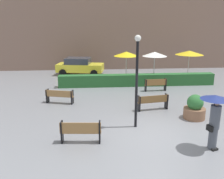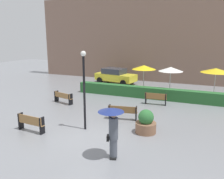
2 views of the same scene
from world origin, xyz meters
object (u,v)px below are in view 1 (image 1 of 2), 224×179
object	(u,v)px
bench_far_left	(59,95)
planter_pot	(195,108)
parked_car	(80,66)
pedestrian_with_umbrella	(215,114)
patio_umbrella_white	(155,54)
bench_near_left	(81,131)
lamp_post	(137,73)
patio_umbrella_yellow_far	(189,53)
bench_back_row	(156,84)
patio_umbrella_yellow	(126,54)
bench_mid_center	(153,101)

from	to	relation	value
bench_far_left	planter_pot	size ratio (longest dim) A/B	1.38
planter_pot	parked_car	distance (m)	12.98
pedestrian_with_umbrella	patio_umbrella_white	size ratio (longest dim) A/B	0.88
bench_near_left	patio_umbrella_white	xyz separation A→B (m)	(5.50, 10.22, 1.73)
lamp_post	patio_umbrella_yellow_far	world-z (taller)	lamp_post
bench_far_left	planter_pot	distance (m)	7.68
pedestrian_with_umbrella	patio_umbrella_white	world-z (taller)	patio_umbrella_white
patio_umbrella_yellow_far	patio_umbrella_white	bearing A→B (deg)	-158.64
bench_near_left	bench_far_left	xyz separation A→B (m)	(-1.47, 5.19, -0.04)
bench_back_row	patio_umbrella_white	size ratio (longest dim) A/B	0.65
bench_far_left	parked_car	xyz separation A→B (m)	(0.84, 8.38, 0.33)
bench_back_row	planter_pot	distance (m)	5.30
lamp_post	planter_pot	bearing A→B (deg)	14.18
patio_umbrella_white	bench_near_left	bearing A→B (deg)	-118.29
bench_near_left	patio_umbrella_white	size ratio (longest dim) A/B	0.68
bench_back_row	parked_car	distance (m)	8.30
pedestrian_with_umbrella	patio_umbrella_yellow	xyz separation A→B (m)	(-1.75, 11.26, 0.85)
lamp_post	patio_umbrella_yellow_far	size ratio (longest dim) A/B	1.77
lamp_post	patio_umbrella_white	distance (m)	9.34
patio_umbrella_yellow	lamp_post	bearing A→B (deg)	-94.95
lamp_post	bench_near_left	bearing A→B (deg)	-150.51
bench_far_left	bench_back_row	distance (m)	6.81
bench_far_left	bench_back_row	world-z (taller)	bench_back_row
bench_mid_center	patio_umbrella_yellow	size ratio (longest dim) A/B	0.72
bench_mid_center	parked_car	size ratio (longest dim) A/B	0.40
bench_far_left	parked_car	world-z (taller)	parked_car
patio_umbrella_yellow	parked_car	size ratio (longest dim) A/B	0.55
patio_umbrella_white	patio_umbrella_yellow	bearing A→B (deg)	176.35
parked_car	planter_pot	bearing A→B (deg)	-61.31
patio_umbrella_yellow	patio_umbrella_white	xyz separation A→B (m)	(2.26, -0.14, -0.02)
bench_near_left	pedestrian_with_umbrella	size ratio (longest dim) A/B	0.77
lamp_post	patio_umbrella_yellow_far	xyz separation A→B (m)	(6.41, 10.15, -0.37)
bench_back_row	planter_pot	xyz separation A→B (m)	(0.64, -5.26, 0.03)
planter_pot	patio_umbrella_yellow_far	distance (m)	10.05
patio_umbrella_white	lamp_post	bearing A→B (deg)	-108.97
lamp_post	parked_car	size ratio (longest dim) A/B	0.94
bench_mid_center	patio_umbrella_white	size ratio (longest dim) A/B	0.72
patio_umbrella_white	parked_car	world-z (taller)	patio_umbrella_white
patio_umbrella_white	parked_car	distance (m)	7.14
lamp_post	patio_umbrella_yellow_far	bearing A→B (deg)	57.72
bench_near_left	pedestrian_with_umbrella	xyz separation A→B (m)	(5.00, -0.90, 0.91)
patio_umbrella_yellow	parked_car	distance (m)	5.24
bench_near_left	lamp_post	size ratio (longest dim) A/B	0.39
parked_car	bench_far_left	bearing A→B (deg)	-95.71
bench_near_left	bench_far_left	world-z (taller)	bench_near_left
bench_far_left	lamp_post	distance (m)	5.84
lamp_post	bench_back_row	bearing A→B (deg)	67.63
bench_mid_center	lamp_post	world-z (taller)	lamp_post
patio_umbrella_yellow_far	parked_car	distance (m)	9.82
patio_umbrella_white	pedestrian_with_umbrella	bearing A→B (deg)	-92.61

